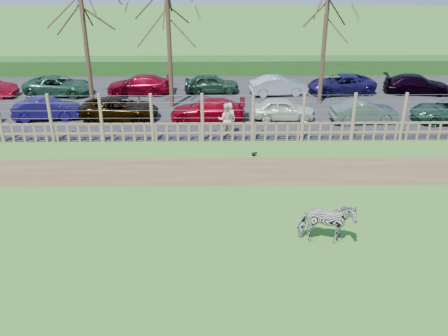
{
  "coord_description": "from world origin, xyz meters",
  "views": [
    {
      "loc": [
        0.78,
        -15.37,
        9.56
      ],
      "look_at": [
        1.0,
        2.5,
        1.1
      ],
      "focal_mm": 40.0,
      "sensor_mm": 36.0,
      "label": 1
    }
  ],
  "objects_px": {
    "zebra": "(326,223)",
    "car_11": "(278,86)",
    "car_12": "(341,84)",
    "tree_left": "(82,13)",
    "car_5": "(364,112)",
    "tree_mid": "(168,24)",
    "car_1": "(47,109)",
    "car_9": "(139,85)",
    "crow": "(254,154)",
    "car_2": "(120,109)",
    "tree_right": "(326,16)",
    "visitor_a": "(229,119)",
    "car_13": "(417,84)",
    "car_10": "(212,83)",
    "car_4": "(283,109)",
    "car_3": "(208,110)",
    "visitor_b": "(226,120)",
    "car_8": "(59,86)"
  },
  "relations": [
    {
      "from": "visitor_a",
      "to": "car_1",
      "type": "xyz_separation_m",
      "value": [
        -10.16,
        2.56,
        -0.26
      ]
    },
    {
      "from": "car_1",
      "to": "car_11",
      "type": "height_order",
      "value": "same"
    },
    {
      "from": "visitor_a",
      "to": "car_9",
      "type": "relative_size",
      "value": 0.42
    },
    {
      "from": "car_1",
      "to": "car_12",
      "type": "distance_m",
      "value": 18.25
    },
    {
      "from": "car_13",
      "to": "car_10",
      "type": "bearing_deg",
      "value": 95.28
    },
    {
      "from": "tree_mid",
      "to": "car_11",
      "type": "distance_m",
      "value": 8.22
    },
    {
      "from": "crow",
      "to": "car_2",
      "type": "height_order",
      "value": "car_2"
    },
    {
      "from": "tree_left",
      "to": "car_12",
      "type": "distance_m",
      "value": 16.49
    },
    {
      "from": "car_11",
      "to": "car_1",
      "type": "bearing_deg",
      "value": 101.14
    },
    {
      "from": "tree_mid",
      "to": "car_12",
      "type": "xyz_separation_m",
      "value": [
        10.79,
        2.65,
        -4.23
      ]
    },
    {
      "from": "car_5",
      "to": "car_10",
      "type": "height_order",
      "value": "same"
    },
    {
      "from": "tree_left",
      "to": "car_12",
      "type": "xyz_separation_m",
      "value": [
        15.29,
        3.65,
        -4.98
      ]
    },
    {
      "from": "car_8",
      "to": "car_12",
      "type": "bearing_deg",
      "value": -84.37
    },
    {
      "from": "car_3",
      "to": "car_12",
      "type": "relative_size",
      "value": 0.96
    },
    {
      "from": "car_2",
      "to": "car_11",
      "type": "bearing_deg",
      "value": -61.66
    },
    {
      "from": "tree_left",
      "to": "zebra",
      "type": "height_order",
      "value": "tree_left"
    },
    {
      "from": "car_8",
      "to": "car_12",
      "type": "xyz_separation_m",
      "value": [
        18.27,
        0.14,
        0.0
      ]
    },
    {
      "from": "zebra",
      "to": "car_11",
      "type": "relative_size",
      "value": 0.51
    },
    {
      "from": "visitor_b",
      "to": "crow",
      "type": "distance_m",
      "value": 2.98
    },
    {
      "from": "visitor_a",
      "to": "car_13",
      "type": "height_order",
      "value": "visitor_a"
    },
    {
      "from": "car_2",
      "to": "car_4",
      "type": "height_order",
      "value": "same"
    },
    {
      "from": "car_10",
      "to": "visitor_a",
      "type": "bearing_deg",
      "value": -173.21
    },
    {
      "from": "car_12",
      "to": "tree_left",
      "type": "bearing_deg",
      "value": -83.77
    },
    {
      "from": "car_4",
      "to": "car_2",
      "type": "bearing_deg",
      "value": 91.79
    },
    {
      "from": "car_1",
      "to": "car_2",
      "type": "distance_m",
      "value": 4.08
    },
    {
      "from": "tree_mid",
      "to": "zebra",
      "type": "relative_size",
      "value": 3.66
    },
    {
      "from": "tree_right",
      "to": "car_9",
      "type": "xyz_separation_m",
      "value": [
        -11.34,
        2.18,
        -4.6
      ]
    },
    {
      "from": "car_12",
      "to": "car_5",
      "type": "bearing_deg",
      "value": -6.81
    },
    {
      "from": "crow",
      "to": "visitor_a",
      "type": "bearing_deg",
      "value": 112.76
    },
    {
      "from": "visitor_a",
      "to": "car_1",
      "type": "height_order",
      "value": "visitor_a"
    },
    {
      "from": "tree_right",
      "to": "car_2",
      "type": "distance_m",
      "value": 12.89
    },
    {
      "from": "tree_mid",
      "to": "car_2",
      "type": "distance_m",
      "value": 5.49
    },
    {
      "from": "tree_left",
      "to": "crow",
      "type": "distance_m",
      "value": 12.29
    },
    {
      "from": "tree_mid",
      "to": "crow",
      "type": "height_order",
      "value": "tree_mid"
    },
    {
      "from": "tree_mid",
      "to": "car_5",
      "type": "relative_size",
      "value": 1.87
    },
    {
      "from": "car_13",
      "to": "tree_mid",
      "type": "bearing_deg",
      "value": 105.95
    },
    {
      "from": "car_11",
      "to": "tree_left",
      "type": "bearing_deg",
      "value": 99.35
    },
    {
      "from": "visitor_b",
      "to": "car_4",
      "type": "distance_m",
      "value": 4.07
    },
    {
      "from": "visitor_b",
      "to": "crow",
      "type": "height_order",
      "value": "visitor_b"
    },
    {
      "from": "crow",
      "to": "car_1",
      "type": "xyz_separation_m",
      "value": [
        -11.27,
        5.22,
        0.53
      ]
    },
    {
      "from": "tree_mid",
      "to": "car_12",
      "type": "relative_size",
      "value": 1.58
    },
    {
      "from": "car_3",
      "to": "car_4",
      "type": "distance_m",
      "value": 4.22
    },
    {
      "from": "tree_mid",
      "to": "visitor_b",
      "type": "distance_m",
      "value": 6.99
    },
    {
      "from": "car_8",
      "to": "zebra",
      "type": "bearing_deg",
      "value": -135.99
    },
    {
      "from": "car_9",
      "to": "tree_mid",
      "type": "bearing_deg",
      "value": 41.43
    },
    {
      "from": "visitor_b",
      "to": "car_13",
      "type": "distance_m",
      "value": 14.53
    },
    {
      "from": "crow",
      "to": "car_8",
      "type": "distance_m",
      "value": 15.5
    },
    {
      "from": "visitor_a",
      "to": "car_3",
      "type": "bearing_deg",
      "value": -60.19
    },
    {
      "from": "car_11",
      "to": "car_13",
      "type": "xyz_separation_m",
      "value": [
        9.04,
        0.25,
        0.0
      ]
    },
    {
      "from": "tree_right",
      "to": "visitor_a",
      "type": "xyz_separation_m",
      "value": [
        -5.66,
        -5.21,
        -4.34
      ]
    }
  ]
}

